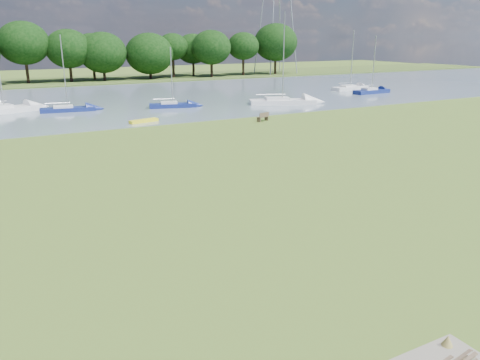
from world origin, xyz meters
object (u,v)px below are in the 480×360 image
sailboat_3 (172,104)px  sailboat_5 (282,100)px  riverbank_bench (263,117)px  sailboat_6 (350,87)px  kayak (144,121)px  sailboat_1 (3,108)px  sailboat_9 (371,90)px  sailboat_2 (67,108)px

sailboat_3 → sailboat_5: sailboat_5 is taller
riverbank_bench → sailboat_6: size_ratio=0.17×
riverbank_bench → kayak: (-10.48, 4.67, -0.24)m
sailboat_1 → sailboat_3: size_ratio=1.20×
kayak → sailboat_1: (-11.50, 12.81, 0.36)m
sailboat_5 → sailboat_6: 19.73m
sailboat_5 → sailboat_9: 17.64m
sailboat_1 → sailboat_3: 17.99m
kayak → riverbank_bench: bearing=-38.0°
kayak → sailboat_9: 36.73m
riverbank_bench → sailboat_9: (25.46, 12.26, 0.12)m
sailboat_3 → riverbank_bench: bearing=-54.7°
sailboat_3 → sailboat_2: bearing=-177.9°
sailboat_2 → sailboat_3: 11.45m
riverbank_bench → sailboat_5: (8.10, 9.15, 0.11)m
kayak → sailboat_9: size_ratio=0.36×
riverbank_bench → kayak: bearing=135.0°
sailboat_9 → sailboat_2: bearing=172.8°
sailboat_2 → sailboat_5: sailboat_5 is taller
sailboat_9 → sailboat_6: bearing=81.1°
riverbank_bench → sailboat_2: size_ratio=0.18×
sailboat_2 → riverbank_bench: bearing=-37.0°
kayak → sailboat_6: bearing=5.4°
sailboat_3 → sailboat_6: (30.64, 4.83, 0.05)m
sailboat_9 → riverbank_bench: bearing=-157.4°
kayak → sailboat_9: bearing=-2.0°
sailboat_1 → sailboat_9: bearing=-26.8°
kayak → sailboat_1: sailboat_1 is taller
sailboat_2 → sailboat_6: bearing=10.0°
riverbank_bench → sailboat_3: size_ratio=0.22×
riverbank_bench → sailboat_2: 21.94m
riverbank_bench → kayak: riverbank_bench is taller
kayak → sailboat_5: (18.57, 4.48, 0.35)m
kayak → sailboat_3: 9.87m
riverbank_bench → sailboat_6: (25.99, 17.46, 0.08)m
kayak → sailboat_2: (-5.33, 10.54, 0.26)m
sailboat_1 → sailboat_6: sailboat_6 is taller
sailboat_3 → sailboat_5: size_ratio=0.63×
sailboat_5 → sailboat_1: bearing=-174.1°
sailboat_3 → sailboat_6: bearing=24.1°
sailboat_5 → sailboat_9: sailboat_5 is taller
kayak → sailboat_3: bearing=39.9°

